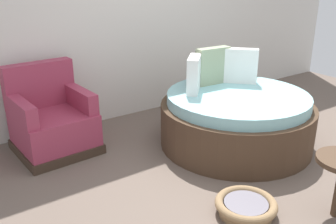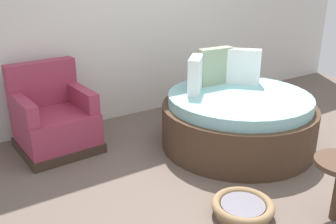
# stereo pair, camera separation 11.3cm
# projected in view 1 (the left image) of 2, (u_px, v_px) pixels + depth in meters

# --- Properties ---
(ground_plane) EXTENTS (8.00, 8.00, 0.02)m
(ground_plane) POSITION_uv_depth(u_px,v_px,m) (247.00, 181.00, 3.57)
(ground_plane) COLOR #66564C
(round_daybed) EXTENTS (1.71, 1.71, 1.04)m
(round_daybed) POSITION_uv_depth(u_px,v_px,m) (235.00, 118.00, 4.22)
(round_daybed) COLOR #473323
(round_daybed) RESTS_ON ground_plane
(red_armchair) EXTENTS (0.84, 0.84, 0.94)m
(red_armchair) POSITION_uv_depth(u_px,v_px,m) (52.00, 121.00, 4.07)
(red_armchair) COLOR #38281E
(red_armchair) RESTS_ON ground_plane
(pet_basket) EXTENTS (0.51, 0.51, 0.13)m
(pet_basket) POSITION_uv_depth(u_px,v_px,m) (246.00, 206.00, 3.05)
(pet_basket) COLOR #8E704C
(pet_basket) RESTS_ON ground_plane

